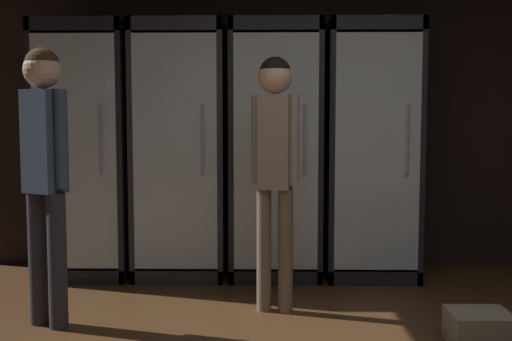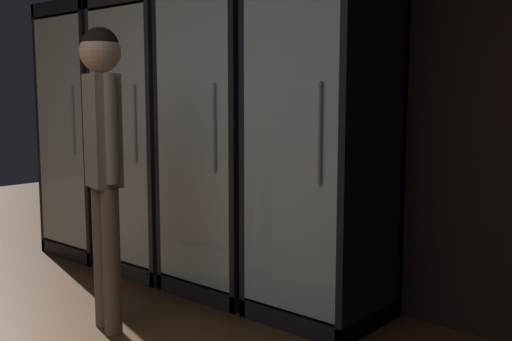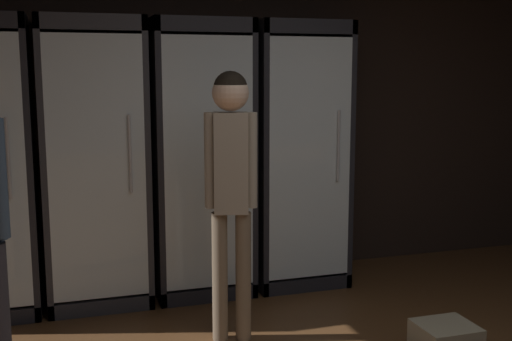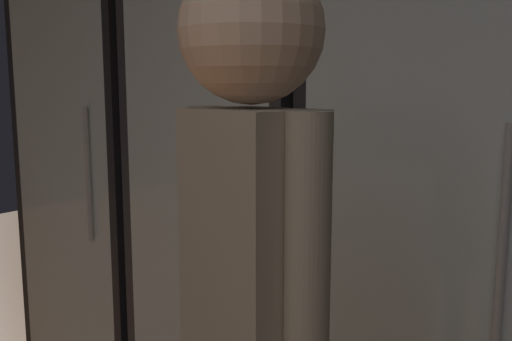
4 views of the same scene
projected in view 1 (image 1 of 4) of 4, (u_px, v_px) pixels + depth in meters
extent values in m
cube|color=black|center=(349.00, 95.00, 5.02)|extent=(6.00, 0.06, 2.80)
cube|color=black|center=(97.00, 149.00, 5.03)|extent=(0.69, 0.04, 1.94)
cube|color=black|center=(45.00, 150.00, 4.76)|extent=(0.04, 0.60, 1.94)
cube|color=black|center=(128.00, 150.00, 4.74)|extent=(0.04, 0.60, 1.94)
cube|color=black|center=(84.00, 29.00, 4.67)|extent=(0.69, 0.60, 0.10)
cube|color=black|center=(89.00, 268.00, 4.83)|extent=(0.69, 0.60, 0.10)
cube|color=white|center=(96.00, 149.00, 5.00)|extent=(0.61, 0.02, 1.70)
cube|color=silver|center=(75.00, 152.00, 4.46)|extent=(0.61, 0.02, 1.70)
cylinder|color=#B2B2B7|center=(102.00, 139.00, 4.42)|extent=(0.02, 0.02, 0.50)
cube|color=silver|center=(89.00, 259.00, 4.82)|extent=(0.59, 0.52, 0.02)
cylinder|color=#336B38|center=(70.00, 244.00, 4.81)|extent=(0.07, 0.07, 0.22)
cylinder|color=#336B38|center=(70.00, 225.00, 4.80)|extent=(0.03, 0.03, 0.08)
cylinder|color=white|center=(70.00, 245.00, 4.81)|extent=(0.08, 0.08, 0.07)
cylinder|color=black|center=(108.00, 244.00, 4.79)|extent=(0.06, 0.06, 0.22)
cylinder|color=black|center=(107.00, 224.00, 4.77)|extent=(0.02, 0.02, 0.09)
cylinder|color=white|center=(108.00, 247.00, 4.79)|extent=(0.07, 0.07, 0.07)
cube|color=silver|center=(87.00, 187.00, 4.77)|extent=(0.59, 0.52, 0.02)
cylinder|color=brown|center=(61.00, 174.00, 4.75)|extent=(0.07, 0.07, 0.20)
cylinder|color=brown|center=(61.00, 155.00, 4.74)|extent=(0.03, 0.03, 0.10)
cylinder|color=#2D2D33|center=(62.00, 178.00, 4.75)|extent=(0.07, 0.07, 0.08)
cylinder|color=brown|center=(88.00, 173.00, 4.78)|extent=(0.06, 0.06, 0.20)
cylinder|color=brown|center=(88.00, 155.00, 4.76)|extent=(0.02, 0.02, 0.08)
cylinder|color=white|center=(88.00, 175.00, 4.78)|extent=(0.07, 0.07, 0.05)
cylinder|color=black|center=(111.00, 174.00, 4.71)|extent=(0.07, 0.07, 0.20)
cylinder|color=black|center=(111.00, 156.00, 4.70)|extent=(0.02, 0.02, 0.09)
cylinder|color=tan|center=(111.00, 178.00, 4.72)|extent=(0.07, 0.07, 0.05)
cube|color=silver|center=(86.00, 114.00, 4.73)|extent=(0.59, 0.52, 0.02)
cylinder|color=#336B38|center=(58.00, 101.00, 4.75)|extent=(0.08, 0.08, 0.18)
cylinder|color=#336B38|center=(57.00, 83.00, 4.74)|extent=(0.03, 0.03, 0.09)
cylinder|color=white|center=(58.00, 100.00, 4.75)|extent=(0.08, 0.08, 0.06)
cylinder|color=#336B38|center=(75.00, 101.00, 4.72)|extent=(0.07, 0.07, 0.18)
cylinder|color=#336B38|center=(75.00, 84.00, 4.71)|extent=(0.02, 0.02, 0.08)
cylinder|color=white|center=(75.00, 101.00, 4.72)|extent=(0.08, 0.08, 0.07)
cylinder|color=black|center=(94.00, 100.00, 4.70)|extent=(0.06, 0.06, 0.21)
cylinder|color=black|center=(94.00, 82.00, 4.69)|extent=(0.02, 0.02, 0.06)
cylinder|color=tan|center=(94.00, 99.00, 4.70)|extent=(0.07, 0.07, 0.06)
cylinder|color=gray|center=(116.00, 100.00, 4.75)|extent=(0.06, 0.06, 0.20)
cylinder|color=gray|center=(115.00, 82.00, 4.74)|extent=(0.02, 0.02, 0.07)
cylinder|color=tan|center=(116.00, 99.00, 4.75)|extent=(0.07, 0.07, 0.07)
cube|color=#2B2B30|center=(186.00, 149.00, 5.01)|extent=(0.69, 0.04, 1.94)
cube|color=#2B2B30|center=(139.00, 150.00, 4.74)|extent=(0.04, 0.60, 1.94)
cube|color=#2B2B30|center=(223.00, 151.00, 4.73)|extent=(0.04, 0.60, 1.94)
cube|color=#2B2B30|center=(179.00, 29.00, 4.66)|extent=(0.69, 0.60, 0.10)
cube|color=#2B2B30|center=(182.00, 268.00, 4.81)|extent=(0.69, 0.60, 0.10)
cube|color=white|center=(185.00, 149.00, 4.98)|extent=(0.61, 0.02, 1.70)
cube|color=silver|center=(175.00, 153.00, 4.45)|extent=(0.61, 0.02, 1.70)
cylinder|color=#B2B2B7|center=(203.00, 139.00, 4.41)|extent=(0.02, 0.02, 0.50)
cube|color=silver|center=(182.00, 259.00, 4.81)|extent=(0.59, 0.52, 0.02)
cylinder|color=gray|center=(155.00, 245.00, 4.82)|extent=(0.07, 0.07, 0.20)
cylinder|color=gray|center=(154.00, 226.00, 4.81)|extent=(0.03, 0.03, 0.09)
cylinder|color=#2D2D33|center=(155.00, 248.00, 4.82)|extent=(0.07, 0.07, 0.07)
cylinder|color=gray|center=(170.00, 247.00, 4.75)|extent=(0.08, 0.08, 0.20)
cylinder|color=gray|center=(170.00, 229.00, 4.74)|extent=(0.03, 0.03, 0.08)
cylinder|color=tan|center=(170.00, 246.00, 4.75)|extent=(0.08, 0.08, 0.08)
cylinder|color=#9EAD99|center=(189.00, 248.00, 4.75)|extent=(0.07, 0.07, 0.19)
cylinder|color=#9EAD99|center=(189.00, 230.00, 4.74)|extent=(0.03, 0.03, 0.09)
cylinder|color=white|center=(189.00, 250.00, 4.75)|extent=(0.08, 0.08, 0.07)
cylinder|color=#9EAD99|center=(210.00, 243.00, 4.84)|extent=(0.08, 0.08, 0.23)
cylinder|color=#9EAD99|center=(210.00, 225.00, 4.83)|extent=(0.02, 0.02, 0.06)
cylinder|color=white|center=(210.00, 244.00, 4.84)|extent=(0.08, 0.08, 0.09)
cube|color=silver|center=(181.00, 206.00, 4.77)|extent=(0.59, 0.52, 0.02)
cylinder|color=#9EAD99|center=(164.00, 190.00, 4.80)|extent=(0.06, 0.06, 0.21)
cylinder|color=#9EAD99|center=(164.00, 171.00, 4.79)|extent=(0.02, 0.02, 0.08)
cylinder|color=#2D2D33|center=(164.00, 194.00, 4.81)|extent=(0.06, 0.06, 0.06)
cylinder|color=brown|center=(201.00, 191.00, 4.77)|extent=(0.07, 0.07, 0.21)
cylinder|color=brown|center=(201.00, 173.00, 4.76)|extent=(0.02, 0.02, 0.06)
cylinder|color=white|center=(201.00, 193.00, 4.78)|extent=(0.07, 0.07, 0.08)
cube|color=silver|center=(181.00, 151.00, 4.74)|extent=(0.59, 0.52, 0.02)
cylinder|color=#194723|center=(152.00, 135.00, 4.69)|extent=(0.06, 0.06, 0.23)
cylinder|color=#194723|center=(152.00, 116.00, 4.68)|extent=(0.02, 0.02, 0.07)
cylinder|color=#2D2D33|center=(152.00, 138.00, 4.70)|extent=(0.07, 0.07, 0.08)
cylinder|color=black|center=(172.00, 136.00, 4.72)|extent=(0.08, 0.08, 0.22)
cylinder|color=black|center=(172.00, 117.00, 4.71)|extent=(0.03, 0.03, 0.08)
cylinder|color=beige|center=(172.00, 139.00, 4.72)|extent=(0.08, 0.08, 0.08)
cylinder|color=#336B38|center=(189.00, 135.00, 4.69)|extent=(0.07, 0.07, 0.23)
cylinder|color=#336B38|center=(189.00, 115.00, 4.67)|extent=(0.02, 0.02, 0.08)
cylinder|color=#B2332D|center=(189.00, 138.00, 4.69)|extent=(0.07, 0.07, 0.09)
cylinder|color=#336B38|center=(209.00, 136.00, 4.75)|extent=(0.08, 0.08, 0.22)
cylinder|color=#336B38|center=(208.00, 116.00, 4.74)|extent=(0.02, 0.02, 0.09)
cylinder|color=tan|center=(209.00, 136.00, 4.75)|extent=(0.08, 0.08, 0.07)
cube|color=silver|center=(180.00, 96.00, 4.70)|extent=(0.59, 0.52, 0.02)
cylinder|color=gray|center=(151.00, 79.00, 4.67)|extent=(0.07, 0.07, 0.24)
cylinder|color=gray|center=(151.00, 58.00, 4.66)|extent=(0.02, 0.02, 0.08)
cylinder|color=white|center=(151.00, 79.00, 4.67)|extent=(0.07, 0.07, 0.09)
cylinder|color=black|center=(171.00, 80.00, 4.72)|extent=(0.07, 0.07, 0.22)
cylinder|color=black|center=(171.00, 62.00, 4.71)|extent=(0.02, 0.02, 0.06)
cylinder|color=white|center=(171.00, 82.00, 4.72)|extent=(0.07, 0.07, 0.09)
cylinder|color=#336B38|center=(190.00, 80.00, 4.65)|extent=(0.07, 0.07, 0.22)
cylinder|color=#336B38|center=(190.00, 60.00, 4.63)|extent=(0.02, 0.02, 0.08)
cylinder|color=tan|center=(190.00, 81.00, 4.65)|extent=(0.07, 0.07, 0.06)
cylinder|color=gray|center=(207.00, 79.00, 4.64)|extent=(0.06, 0.06, 0.23)
cylinder|color=gray|center=(207.00, 59.00, 4.63)|extent=(0.02, 0.02, 0.06)
cylinder|color=#2D2D33|center=(207.00, 79.00, 4.64)|extent=(0.07, 0.07, 0.08)
cube|color=black|center=(275.00, 149.00, 5.00)|extent=(0.69, 0.04, 1.94)
cube|color=black|center=(233.00, 151.00, 4.73)|extent=(0.04, 0.60, 1.94)
cube|color=black|center=(318.00, 151.00, 4.71)|extent=(0.04, 0.60, 1.94)
cube|color=black|center=(276.00, 29.00, 4.64)|extent=(0.69, 0.60, 0.10)
cube|color=black|center=(275.00, 269.00, 4.80)|extent=(0.69, 0.60, 0.10)
cube|color=white|center=(275.00, 149.00, 4.97)|extent=(0.61, 0.02, 1.70)
cube|color=silver|center=(276.00, 153.00, 4.43)|extent=(0.61, 0.02, 1.70)
cylinder|color=#B2B2B7|center=(305.00, 139.00, 4.39)|extent=(0.02, 0.02, 0.50)
cube|color=silver|center=(275.00, 260.00, 4.79)|extent=(0.59, 0.52, 0.02)
cylinder|color=#336B38|center=(251.00, 244.00, 4.83)|extent=(0.07, 0.07, 0.21)
cylinder|color=#336B38|center=(251.00, 226.00, 4.82)|extent=(0.03, 0.03, 0.08)
cylinder|color=#2D2D33|center=(251.00, 247.00, 4.83)|extent=(0.07, 0.07, 0.06)
cylinder|color=brown|center=(276.00, 247.00, 4.75)|extent=(0.07, 0.07, 0.21)
cylinder|color=brown|center=(276.00, 229.00, 4.74)|extent=(0.03, 0.03, 0.06)
cylinder|color=tan|center=(276.00, 248.00, 4.75)|extent=(0.07, 0.07, 0.06)
cylinder|color=gray|center=(301.00, 243.00, 4.80)|extent=(0.08, 0.08, 0.23)
cylinder|color=gray|center=(301.00, 223.00, 4.78)|extent=(0.03, 0.03, 0.09)
cylinder|color=tan|center=(301.00, 243.00, 4.80)|extent=(0.08, 0.08, 0.08)
cube|color=silver|center=(275.00, 206.00, 4.76)|extent=(0.59, 0.52, 0.02)
cylinder|color=#9EAD99|center=(246.00, 191.00, 4.74)|extent=(0.07, 0.07, 0.23)
cylinder|color=#9EAD99|center=(246.00, 170.00, 4.72)|extent=(0.02, 0.02, 0.09)
cylinder|color=#2D2D33|center=(246.00, 191.00, 4.74)|extent=(0.07, 0.07, 0.07)
cylinder|color=gray|center=(267.00, 192.00, 4.76)|extent=(0.07, 0.07, 0.19)
cylinder|color=gray|center=(267.00, 174.00, 4.74)|extent=(0.02, 0.02, 0.09)
cylinder|color=#B2332D|center=(267.00, 192.00, 4.76)|extent=(0.07, 0.07, 0.08)
cylinder|color=#9EAD99|center=(285.00, 191.00, 4.77)|extent=(0.07, 0.07, 0.21)
cylinder|color=#9EAD99|center=(285.00, 172.00, 4.76)|extent=(0.02, 0.02, 0.09)
cylinder|color=#2D2D33|center=(285.00, 194.00, 4.77)|extent=(0.08, 0.08, 0.07)
cylinder|color=brown|center=(303.00, 192.00, 4.74)|extent=(0.07, 0.07, 0.21)
cylinder|color=brown|center=(303.00, 174.00, 4.73)|extent=(0.02, 0.02, 0.06)
cylinder|color=beige|center=(303.00, 193.00, 4.74)|extent=(0.07, 0.07, 0.05)
cube|color=silver|center=(275.00, 151.00, 4.72)|extent=(0.59, 0.52, 0.02)
cylinder|color=#336B38|center=(247.00, 138.00, 4.75)|extent=(0.07, 0.07, 0.19)
cylinder|color=#336B38|center=(247.00, 119.00, 4.74)|extent=(0.02, 0.02, 0.09)
cylinder|color=#B2332D|center=(247.00, 138.00, 4.75)|extent=(0.07, 0.07, 0.06)
cylinder|color=#9EAD99|center=(266.00, 136.00, 4.75)|extent=(0.06, 0.06, 0.21)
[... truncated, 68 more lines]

